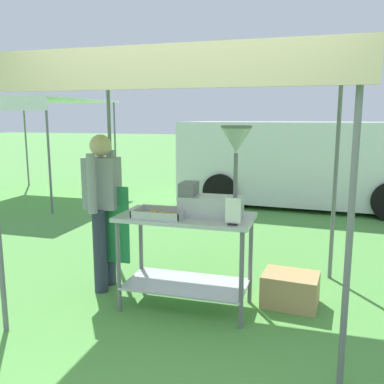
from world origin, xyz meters
name	(u,v)px	position (x,y,z in m)	size (l,w,h in m)	color
ground_plane	(267,206)	(0.00, 6.00, 0.00)	(70.00, 70.00, 0.00)	#519342
stall_canopy	(189,74)	(-0.25, 1.26, 2.15)	(2.87, 2.20, 2.24)	slate
donut_cart	(186,242)	(-0.25, 1.16, 0.64)	(1.23, 0.62, 0.89)	#B7B7BC
donut_tray	(159,215)	(-0.46, 1.03, 0.92)	(0.45, 0.31, 0.07)	#B7B7BC
donut_fryer	(217,183)	(0.03, 1.20, 1.20)	(0.63, 0.28, 0.81)	#B7B7BC
menu_sign	(233,214)	(0.23, 0.93, 0.99)	(0.13, 0.05, 0.23)	black
vendor	(103,204)	(-1.20, 1.37, 0.90)	(0.45, 0.53, 1.61)	#2D3347
supply_crate	(290,289)	(0.70, 1.48, 0.15)	(0.55, 0.44, 0.31)	tan
van_white	(307,162)	(0.73, 6.45, 0.88)	(5.09, 2.33, 1.69)	white
neighbour_tent	(31,102)	(-5.11, 5.54, 2.11)	(2.77, 2.90, 2.18)	slate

